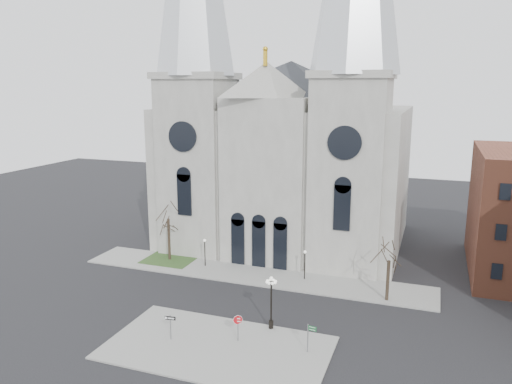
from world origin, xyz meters
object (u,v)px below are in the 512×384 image
(globe_lamp, at_px, (271,296))
(street_name_sign, at_px, (309,336))
(stop_sign, at_px, (238,322))
(one_way_sign, at_px, (170,323))

(globe_lamp, xyz_separation_m, street_name_sign, (4.05, -2.80, -1.59))
(stop_sign, relative_size, street_name_sign, 0.96)
(stop_sign, height_order, one_way_sign, stop_sign)
(stop_sign, height_order, street_name_sign, street_name_sign)
(one_way_sign, distance_m, street_name_sign, 11.45)
(one_way_sign, bearing_deg, street_name_sign, 0.75)
(globe_lamp, bearing_deg, street_name_sign, -34.66)
(one_way_sign, bearing_deg, stop_sign, 8.75)
(globe_lamp, xyz_separation_m, one_way_sign, (-7.24, -4.69, -1.53))
(globe_lamp, distance_m, one_way_sign, 8.76)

